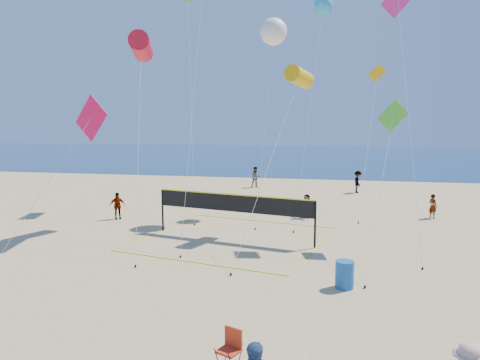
# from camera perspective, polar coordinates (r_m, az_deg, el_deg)

# --- Properties ---
(ocean) EXTENTS (140.00, 50.00, 0.03)m
(ocean) POSITION_cam_1_polar(r_m,az_deg,el_deg) (71.61, 7.80, 2.82)
(ocean) COLOR navy
(ocean) RESTS_ON ground
(far_person_0) EXTENTS (1.02, 0.85, 1.63)m
(far_person_0) POSITION_cam_1_polar(r_m,az_deg,el_deg) (29.38, -14.74, -3.06)
(far_person_0) COLOR gray
(far_person_0) RESTS_ON ground
(far_person_1) EXTENTS (1.27, 1.28, 1.48)m
(far_person_1) POSITION_cam_1_polar(r_m,az_deg,el_deg) (29.05, 8.12, -3.16)
(far_person_1) COLOR gray
(far_person_1) RESTS_ON ground
(far_person_2) EXTENTS (0.63, 0.65, 1.51)m
(far_person_2) POSITION_cam_1_polar(r_m,az_deg,el_deg) (30.97, 22.44, -2.97)
(far_person_2) COLOR gray
(far_person_2) RESTS_ON ground
(far_person_3) EXTENTS (1.08, 0.97, 1.82)m
(far_person_3) POSITION_cam_1_polar(r_m,az_deg,el_deg) (40.82, 1.94, 0.35)
(far_person_3) COLOR gray
(far_person_3) RESTS_ON ground
(far_person_4) EXTENTS (0.82, 1.24, 1.80)m
(far_person_4) POSITION_cam_1_polar(r_m,az_deg,el_deg) (39.14, 14.16, -0.23)
(far_person_4) COLOR gray
(far_person_4) RESTS_ON ground
(camp_chair) EXTENTS (0.67, 0.77, 1.07)m
(camp_chair) POSITION_cam_1_polar(r_m,az_deg,el_deg) (12.45, -1.13, -19.51)
(camp_chair) COLOR #B92F15
(camp_chair) RESTS_ON ground
(trash_barrel) EXTENTS (0.73, 0.73, 1.02)m
(trash_barrel) POSITION_cam_1_polar(r_m,az_deg,el_deg) (17.82, 12.63, -11.17)
(trash_barrel) COLOR #1954A5
(trash_barrel) RESTS_ON ground
(volleyball_net) EXTENTS (10.40, 10.29, 2.32)m
(volleyball_net) POSITION_cam_1_polar(r_m,az_deg,el_deg) (23.77, -0.81, -3.47)
(volleyball_net) COLOR black
(volleyball_net) RESTS_ON ground
(kite_0) EXTENTS (2.95, 7.69, 10.55)m
(kite_0) POSITION_cam_1_polar(r_m,az_deg,el_deg) (26.07, -11.95, 15.63)
(kite_0) COLOR red
(kite_0) RESTS_ON ground
(kite_2) EXTENTS (2.86, 9.36, 8.88)m
(kite_2) POSITION_cam_1_polar(r_m,az_deg,el_deg) (25.64, 7.24, 12.35)
(kite_2) COLOR #DDA50A
(kite_2) RESTS_ON ground
(kite_3) EXTENTS (3.67, 4.09, 7.08)m
(kite_3) POSITION_cam_1_polar(r_m,az_deg,el_deg) (19.13, -18.15, 6.45)
(kite_3) COLOR #DB0C4E
(kite_3) RESTS_ON ground
(kite_4) EXTENTS (2.27, 6.96, 7.04)m
(kite_4) POSITION_cam_1_polar(r_m,az_deg,el_deg) (23.24, 18.00, 6.59)
(kite_4) COLOR green
(kite_4) RESTS_ON ground
(kite_5) EXTENTS (1.63, 6.63, 12.95)m
(kite_5) POSITION_cam_1_polar(r_m,az_deg,el_deg) (26.07, 18.80, 18.79)
(kite_5) COLOR #D5278A
(kite_5) RESTS_ON ground
(kite_6) EXTENTS (1.67, 5.16, 12.12)m
(kite_6) POSITION_cam_1_polar(r_m,az_deg,el_deg) (29.79, 4.10, 17.59)
(kite_6) COLOR white
(kite_6) RESTS_ON ground
(kite_7) EXTENTS (1.93, 8.34, 14.00)m
(kite_7) POSITION_cam_1_polar(r_m,az_deg,el_deg) (32.96, 10.13, 20.22)
(kite_7) COLOR #28A6D6
(kite_7) RESTS_ON ground
(kite_9) EXTENTS (2.39, 10.15, 10.12)m
(kite_9) POSITION_cam_1_polar(r_m,az_deg,el_deg) (36.82, 16.22, 11.20)
(kite_9) COLOR #DDA50A
(kite_9) RESTS_ON ground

